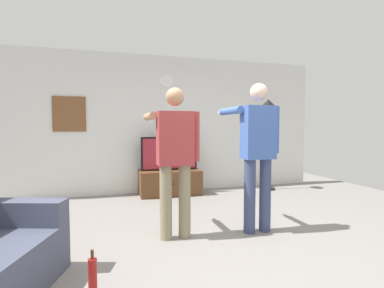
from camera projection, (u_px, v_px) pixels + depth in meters
The scene contains 10 objects.
ground_plane at pixel (225, 248), 3.09m from camera, with size 8.40×8.40×0.00m, color gray.
back_wall at pixel (168, 124), 5.84m from camera, with size 6.40×0.10×2.70m, color silver.
tv_stand at pixel (170, 182), 5.55m from camera, with size 1.16×0.57×0.47m.
television at pixel (169, 153), 5.57m from camera, with size 1.08×0.07×0.64m.
wall_clock at pixel (167, 81), 5.72m from camera, with size 0.26×0.26×0.03m, color white.
framed_picture at pixel (69, 114), 5.26m from camera, with size 0.57×0.04×0.64m, color brown.
floor_lamp at pixel (268, 125), 5.96m from camera, with size 0.32×0.32×1.87m.
person_standing_nearer_lamp at pixel (175, 154), 3.33m from camera, with size 0.59×0.78×1.74m.
person_standing_nearer_couch at pixel (257, 149), 3.53m from camera, with size 0.57×0.78×1.82m.
beverage_bottle at pixel (93, 277), 2.20m from camera, with size 0.07×0.07×0.36m.
Camera 1 is at (-1.19, -2.80, 1.29)m, focal length 27.06 mm.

